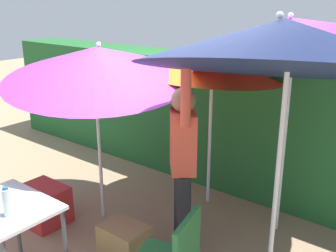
# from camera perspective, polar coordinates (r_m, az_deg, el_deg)

# --- Properties ---
(ground_plane) EXTENTS (24.00, 24.00, 0.00)m
(ground_plane) POSITION_cam_1_polar(r_m,az_deg,el_deg) (4.35, -2.53, -14.90)
(ground_plane) COLOR #9E8466
(hedge_row) EXTENTS (8.00, 0.70, 1.61)m
(hedge_row) POSITION_cam_1_polar(r_m,az_deg,el_deg) (5.21, 8.92, 0.43)
(hedge_row) COLOR #23602D
(hedge_row) RESTS_ON ground_plane
(umbrella_rainbow) EXTENTS (1.58, 1.59, 1.85)m
(umbrella_rainbow) POSITION_cam_1_polar(r_m,az_deg,el_deg) (4.43, 6.18, 8.56)
(umbrella_rainbow) COLOR silver
(umbrella_rainbow) RESTS_ON ground_plane
(umbrella_orange) EXTENTS (2.07, 2.04, 2.51)m
(umbrella_orange) POSITION_cam_1_polar(r_m,az_deg,el_deg) (2.84, 16.06, 10.94)
(umbrella_orange) COLOR silver
(umbrella_orange) RESTS_ON ground_plane
(umbrella_yellow) EXTENTS (1.94, 1.92, 2.08)m
(umbrella_yellow) POSITION_cam_1_polar(r_m,az_deg,el_deg) (4.11, -10.01, 8.75)
(umbrella_yellow) COLOR silver
(umbrella_yellow) RESTS_ON ground_plane
(umbrella_navy) EXTENTS (1.97, 1.94, 2.47)m
(umbrella_navy) POSITION_cam_1_polar(r_m,az_deg,el_deg) (3.90, 17.10, 12.07)
(umbrella_navy) COLOR silver
(umbrella_navy) RESTS_ON ground_plane
(person_vendor) EXTENTS (0.43, 0.47, 1.88)m
(person_vendor) POSITION_cam_1_polar(r_m,az_deg,el_deg) (3.72, 2.10, -4.61)
(person_vendor) COLOR black
(person_vendor) RESTS_ON ground_plane
(cooler_box) EXTENTS (0.51, 0.42, 0.41)m
(cooler_box) POSITION_cam_1_polar(r_m,az_deg,el_deg) (4.65, -17.29, -10.58)
(cooler_box) COLOR red
(cooler_box) RESTS_ON ground_plane
(crate_cardboard) EXTENTS (0.44, 0.33, 0.30)m
(crate_cardboard) POSITION_cam_1_polar(r_m,az_deg,el_deg) (3.99, -6.21, -15.76)
(crate_cardboard) COLOR #9E7A4C
(crate_cardboard) RESTS_ON ground_plane
(folding_table) EXTENTS (0.80, 0.60, 0.77)m
(folding_table) POSITION_cam_1_polar(r_m,az_deg,el_deg) (3.57, -21.67, -11.68)
(folding_table) COLOR #4C4C51
(folding_table) RESTS_ON ground_plane
(bottle_water) EXTENTS (0.07, 0.07, 0.24)m
(bottle_water) POSITION_cam_1_polar(r_m,az_deg,el_deg) (3.32, -21.84, -9.98)
(bottle_water) COLOR silver
(bottle_water) RESTS_ON folding_table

